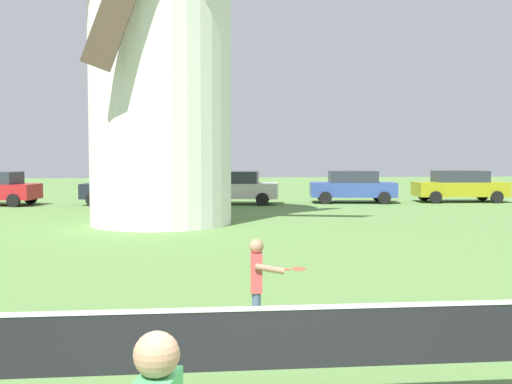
{
  "coord_description": "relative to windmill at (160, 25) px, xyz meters",
  "views": [
    {
      "loc": [
        -0.67,
        -3.29,
        2.37
      ],
      "look_at": [
        0.11,
        4.22,
        1.91
      ],
      "focal_mm": 43.52,
      "sensor_mm": 36.0,
      "label": 1
    }
  ],
  "objects": [
    {
      "name": "parked_car_cream",
      "position": [
        2.95,
        8.12,
        -5.9
      ],
      "size": [
        4.53,
        2.45,
        1.56
      ],
      "color": "silver",
      "rests_on": "ground_plane"
    },
    {
      "name": "parked_car_blue",
      "position": [
        8.85,
        8.33,
        -5.9
      ],
      "size": [
        4.3,
        2.31,
        1.56
      ],
      "color": "#334C99",
      "rests_on": "ground_plane"
    },
    {
      "name": "parked_car_black",
      "position": [
        -2.01,
        8.26,
        -5.9
      ],
      "size": [
        4.31,
        2.37,
        1.56
      ],
      "color": "#1E232D",
      "rests_on": "ground_plane"
    },
    {
      "name": "tennis_net",
      "position": [
        1.82,
        -15.76,
        -6.02
      ],
      "size": [
        5.15,
        0.06,
        1.1
      ],
      "color": "black",
      "rests_on": "ground_plane"
    },
    {
      "name": "player_far",
      "position": [
        1.9,
        -13.29,
        -5.99
      ],
      "size": [
        0.72,
        0.56,
        1.26
      ],
      "color": "slate",
      "rests_on": "ground_plane"
    },
    {
      "name": "parked_car_mustard",
      "position": [
        14.28,
        8.26,
        -5.89
      ],
      "size": [
        4.54,
        2.07,
        1.56
      ],
      "color": "#999919",
      "rests_on": "ground_plane"
    },
    {
      "name": "windmill",
      "position": [
        0.0,
        0.0,
        0.0
      ],
      "size": [
        9.66,
        5.49,
        14.41
      ],
      "color": "white",
      "rests_on": "ground_plane"
    }
  ]
}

